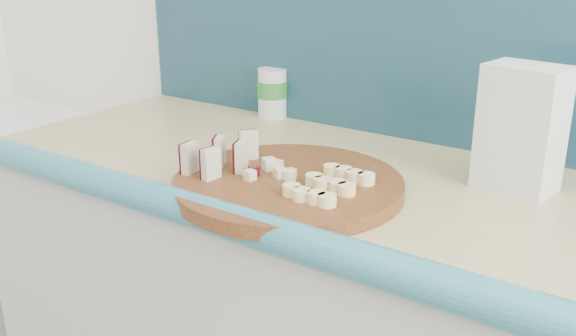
# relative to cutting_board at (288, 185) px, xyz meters

# --- Properties ---
(porcelain_fixture) EXTENTS (0.70, 0.72, 0.84)m
(porcelain_fixture) POSITION_rel_cutting_board_xyz_m (-1.19, 0.14, -0.52)
(porcelain_fixture) COLOR white
(porcelain_fixture) RESTS_ON ground
(cutting_board) EXTENTS (0.42, 0.42, 0.03)m
(cutting_board) POSITION_rel_cutting_board_xyz_m (0.00, 0.00, 0.00)
(cutting_board) COLOR #41210E
(cutting_board) RESTS_ON kitchen_counter
(apple_wedges) EXTENTS (0.09, 0.16, 0.06)m
(apple_wedges) POSITION_rel_cutting_board_xyz_m (-0.13, -0.03, 0.04)
(apple_wedges) COLOR beige
(apple_wedges) RESTS_ON cutting_board
(apple_chunks) EXTENTS (0.05, 0.06, 0.02)m
(apple_chunks) POSITION_rel_cutting_board_xyz_m (-0.03, 0.00, 0.02)
(apple_chunks) COLOR beige
(apple_chunks) RESTS_ON cutting_board
(banana_slices) EXTENTS (0.11, 0.16, 0.02)m
(banana_slices) POSITION_rel_cutting_board_xyz_m (0.09, -0.00, 0.02)
(banana_slices) COLOR #FDEE9A
(banana_slices) RESTS_ON cutting_board
(flour_bag) EXTENTS (0.14, 0.11, 0.23)m
(flour_bag) POSITION_rel_cutting_board_xyz_m (0.33, 0.24, 0.10)
(flour_bag) COLOR silver
(flour_bag) RESTS_ON kitchen_counter
(canister) EXTENTS (0.08, 0.08, 0.12)m
(canister) POSITION_rel_cutting_board_xyz_m (-0.33, 0.40, 0.05)
(canister) COLOR silver
(canister) RESTS_ON kitchen_counter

